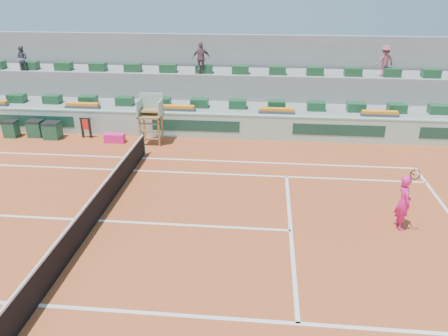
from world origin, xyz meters
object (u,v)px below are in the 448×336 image
at_px(drink_cooler_a, 52,130).
at_px(tennis_player, 403,202).
at_px(umpire_chair, 151,112).
at_px(player_bag, 115,138).

relative_size(drink_cooler_a, tennis_player, 0.37).
height_order(drink_cooler_a, tennis_player, tennis_player).
bearing_deg(tennis_player, umpire_chair, 145.05).
bearing_deg(umpire_chair, player_bag, -175.77).
distance_m(drink_cooler_a, tennis_player, 16.63).
height_order(umpire_chair, tennis_player, umpire_chair).
relative_size(player_bag, umpire_chair, 0.41).
distance_m(umpire_chair, tennis_player, 12.12).
bearing_deg(player_bag, tennis_player, -29.98).
height_order(umpire_chair, drink_cooler_a, umpire_chair).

